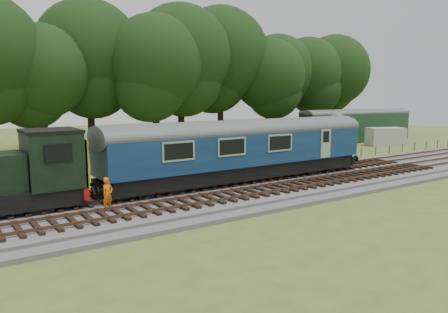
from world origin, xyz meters
TOP-DOWN VIEW (x-y plane):
  - ground at (0.00, 0.00)m, footprint 120.00×120.00m
  - ballast at (0.00, 0.00)m, footprint 70.00×7.00m
  - track_north at (0.00, 1.40)m, footprint 67.20×2.40m
  - track_south at (0.00, -1.60)m, footprint 67.20×2.40m
  - fence at (0.00, 4.50)m, footprint 64.00×0.12m
  - tree_line at (0.00, 22.00)m, footprint 70.00×8.00m
  - dmu_railcar at (2.80, 1.40)m, footprint 18.05×2.86m
  - worker at (-6.55, -0.79)m, footprint 0.69×0.59m
  - parked_coach at (29.24, 14.33)m, footprint 15.09×4.63m
  - shed at (18.70, 14.58)m, footprint 4.16×4.16m
  - caravan at (29.00, 9.98)m, footprint 4.46×3.32m

SIDE VIEW (x-z plane):
  - ground at x=0.00m, z-range 0.00..0.00m
  - fence at x=0.00m, z-range -0.50..0.50m
  - tree_line at x=0.00m, z-range -9.00..9.00m
  - ballast at x=0.00m, z-range 0.00..0.35m
  - track_north at x=0.00m, z-range 0.31..0.52m
  - track_south at x=0.00m, z-range 0.31..0.52m
  - caravan at x=29.00m, z-range 0.00..1.96m
  - worker at x=-6.55m, z-range 0.35..1.94m
  - shed at x=18.70m, z-range 0.02..2.87m
  - parked_coach at x=29.24m, z-range 0.23..4.03m
  - dmu_railcar at x=2.80m, z-range 0.67..4.54m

